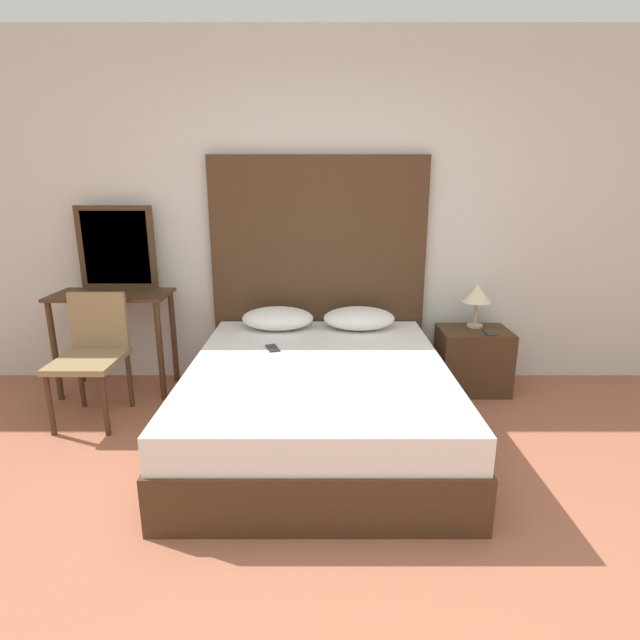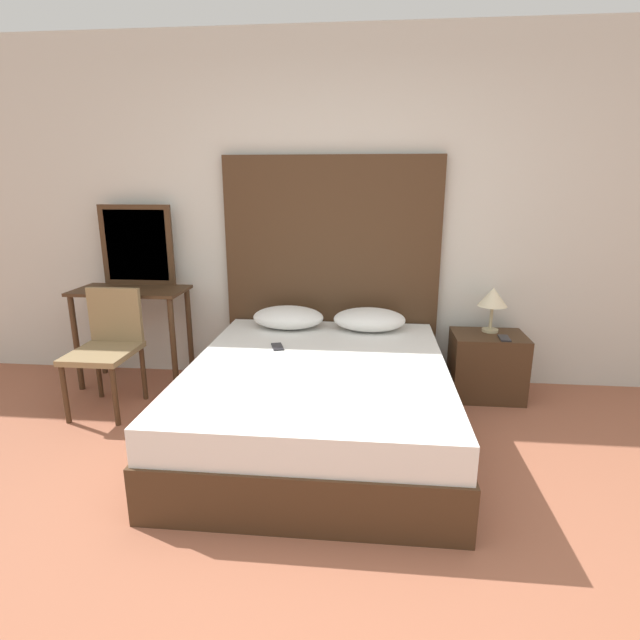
{
  "view_description": "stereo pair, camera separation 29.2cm",
  "coord_description": "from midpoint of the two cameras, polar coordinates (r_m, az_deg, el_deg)",
  "views": [
    {
      "loc": [
        -0.13,
        -1.64,
        1.59
      ],
      "look_at": [
        -0.14,
        1.4,
        0.75
      ],
      "focal_mm": 28.0,
      "sensor_mm": 36.0,
      "label": 1
    },
    {
      "loc": [
        0.16,
        -1.62,
        1.59
      ],
      "look_at": [
        -0.14,
        1.4,
        0.75
      ],
      "focal_mm": 28.0,
      "sensor_mm": 36.0,
      "label": 2
    }
  ],
  "objects": [
    {
      "name": "table_lamp",
      "position": [
        4.0,
        15.78,
        2.74
      ],
      "size": [
        0.22,
        0.22,
        0.34
      ],
      "color": "tan",
      "rests_on": "nightstand"
    },
    {
      "name": "nightstand",
      "position": [
        4.06,
        15.29,
        -4.49
      ],
      "size": [
        0.53,
        0.4,
        0.5
      ],
      "color": "#422B19",
      "rests_on": "ground_plane"
    },
    {
      "name": "chair",
      "position": [
        3.83,
        -26.35,
        -2.98
      ],
      "size": [
        0.42,
        0.49,
        0.86
      ],
      "color": "olive",
      "rests_on": "ground_plane"
    },
    {
      "name": "vanity_desk",
      "position": [
        4.18,
        -24.2,
        0.61
      ],
      "size": [
        0.86,
        0.44,
        0.79
      ],
      "color": "#422B19",
      "rests_on": "ground_plane"
    },
    {
      "name": "phone_on_nightstand",
      "position": [
        3.92,
        17.07,
        -1.46
      ],
      "size": [
        0.08,
        0.15,
        0.01
      ],
      "color": "#232328",
      "rests_on": "nightstand"
    },
    {
      "name": "pillow_left",
      "position": [
        3.84,
        -6.81,
        0.17
      ],
      "size": [
        0.54,
        0.37,
        0.17
      ],
      "color": "white",
      "rests_on": "bed"
    },
    {
      "name": "vanity_mirror",
      "position": [
        4.26,
        -23.88,
        7.58
      ],
      "size": [
        0.59,
        0.03,
        0.64
      ],
      "color": "#422B19",
      "rests_on": "vanity_desk"
    },
    {
      "name": "bed",
      "position": [
        3.23,
        -2.64,
        -9.18
      ],
      "size": [
        1.61,
        1.97,
        0.5
      ],
      "color": "#422B19",
      "rests_on": "ground_plane"
    },
    {
      "name": "ground_plane",
      "position": [
        2.28,
        -0.21,
        -28.93
      ],
      "size": [
        16.0,
        16.0,
        0.0
      ],
      "primitive_type": "plane",
      "color": "#9E5B42"
    },
    {
      "name": "wall_back",
      "position": [
        4.02,
        0.03,
        11.95
      ],
      "size": [
        10.0,
        0.06,
        2.7
      ],
      "color": "silver",
      "rests_on": "ground_plane"
    },
    {
      "name": "headboard",
      "position": [
        4.0,
        -2.05,
        5.43
      ],
      "size": [
        1.7,
        0.05,
        1.8
      ],
      "color": "#422B19",
      "rests_on": "ground_plane"
    },
    {
      "name": "pillow_right",
      "position": [
        3.82,
        2.53,
        0.16
      ],
      "size": [
        0.54,
        0.37,
        0.17
      ],
      "color": "white",
      "rests_on": "bed"
    },
    {
      "name": "phone_on_bed",
      "position": [
        3.41,
        -7.69,
        -3.23
      ],
      "size": [
        0.11,
        0.16,
        0.01
      ],
      "color": "#232328",
      "rests_on": "bed"
    }
  ]
}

